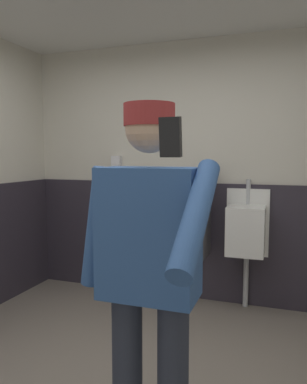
{
  "coord_description": "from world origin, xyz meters",
  "views": [
    {
      "loc": [
        0.93,
        -1.79,
        1.47
      ],
      "look_at": [
        0.19,
        0.31,
        1.25
      ],
      "focal_mm": 34.99,
      "sensor_mm": 36.0,
      "label": 1
    }
  ],
  "objects_px": {
    "person": "(149,266)",
    "soap_dispenser": "(117,164)",
    "urinal_middle": "(246,229)",
    "urinal_left": "(169,225)",
    "cell_phone": "(170,137)"
  },
  "relations": [
    {
      "from": "urinal_left",
      "to": "soap_dispenser",
      "type": "distance_m",
      "value": 0.87
    },
    {
      "from": "urinal_middle",
      "to": "person",
      "type": "xyz_separation_m",
      "value": [
        -0.23,
        -2.03,
        0.21
      ]
    },
    {
      "from": "urinal_left",
      "to": "cell_phone",
      "type": "relative_size",
      "value": 11.27
    },
    {
      "from": "urinal_middle",
      "to": "urinal_left",
      "type": "bearing_deg",
      "value": 180.0
    },
    {
      "from": "person",
      "to": "soap_dispenser",
      "type": "distance_m",
      "value": 2.47
    },
    {
      "from": "urinal_middle",
      "to": "cell_phone",
      "type": "distance_m",
      "value": 2.64
    },
    {
      "from": "soap_dispenser",
      "to": "urinal_middle",
      "type": "bearing_deg",
      "value": -4.95
    },
    {
      "from": "urinal_middle",
      "to": "soap_dispenser",
      "type": "xyz_separation_m",
      "value": [
        -1.38,
        0.12,
        0.59
      ]
    },
    {
      "from": "cell_phone",
      "to": "person",
      "type": "bearing_deg",
      "value": 120.07
    },
    {
      "from": "cell_phone",
      "to": "soap_dispenser",
      "type": "height_order",
      "value": "cell_phone"
    },
    {
      "from": "person",
      "to": "soap_dispenser",
      "type": "xyz_separation_m",
      "value": [
        -1.15,
        2.15,
        0.38
      ]
    },
    {
      "from": "urinal_left",
      "to": "cell_phone",
      "type": "xyz_separation_m",
      "value": [
        0.77,
        -2.53,
        0.74
      ]
    },
    {
      "from": "urinal_left",
      "to": "person",
      "type": "bearing_deg",
      "value": -75.57
    },
    {
      "from": "urinal_middle",
      "to": "cell_phone",
      "type": "xyz_separation_m",
      "value": [
        0.02,
        -2.53,
        0.74
      ]
    },
    {
      "from": "soap_dispenser",
      "to": "person",
      "type": "bearing_deg",
      "value": -61.85
    }
  ]
}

